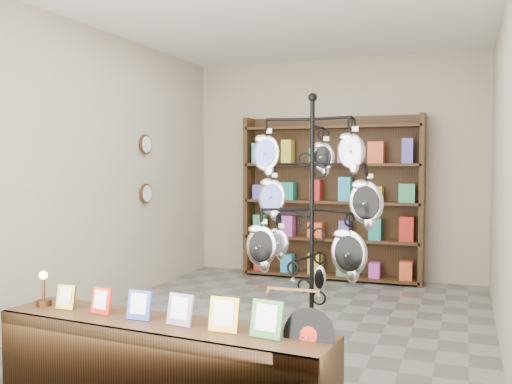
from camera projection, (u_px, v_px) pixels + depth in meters
ground at (279, 323)px, 5.60m from camera, size 5.00×5.00×0.00m
room_envelope at (279, 134)px, 5.50m from camera, size 5.00×5.00×5.00m
display_tree at (312, 210)px, 4.36m from camera, size 1.08×0.92×2.11m
front_shelf at (160, 365)px, 3.65m from camera, size 2.32×0.66×0.81m
back_shelving at (331, 203)px, 7.69m from camera, size 2.42×0.36×2.20m
wall_clocks at (146, 169)px, 6.95m from camera, size 0.03×0.24×0.84m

